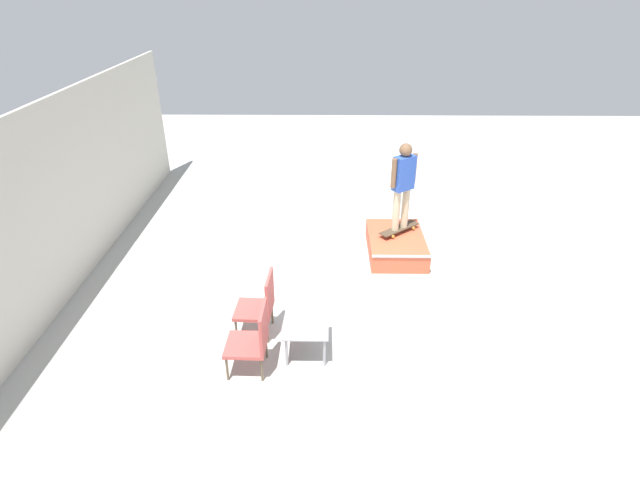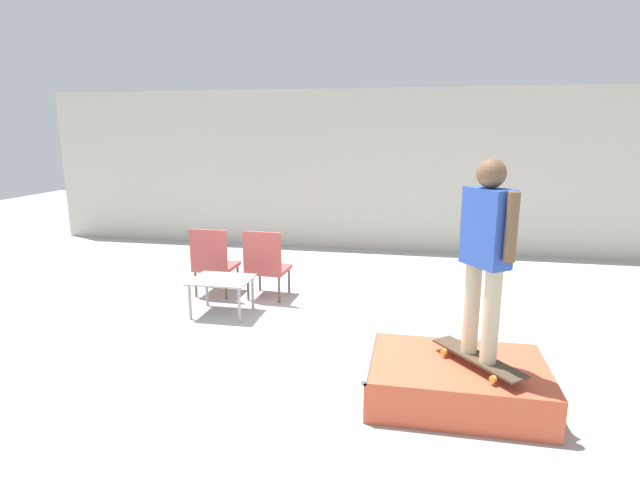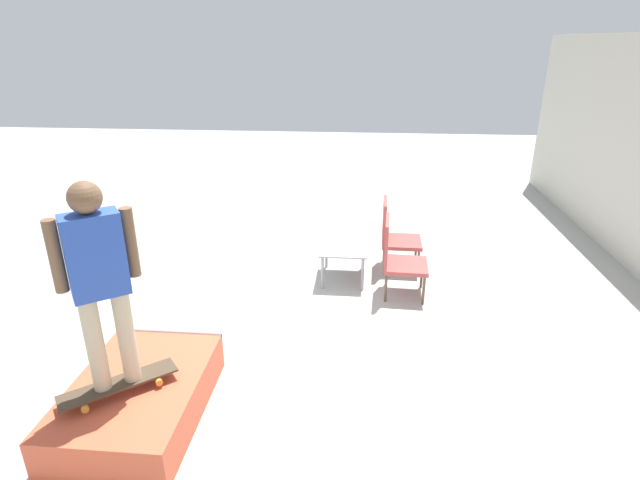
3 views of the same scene
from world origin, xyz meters
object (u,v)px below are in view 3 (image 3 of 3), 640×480
coffee_table (344,250)px  patio_chair_left (394,233)px  skate_ramp_box (140,398)px  patio_chair_right (397,256)px  person_skater (99,273)px  skateboard_on_ramp (119,384)px

coffee_table → patio_chair_left: patio_chair_left is taller
skate_ramp_box → patio_chair_right: patio_chair_right is taller
person_skater → patio_chair_left: (-3.25, 2.27, -0.87)m
person_skater → skateboard_on_ramp: bearing=-152.7°
skateboard_on_ramp → patio_chair_right: (-2.50, 2.27, 0.07)m
skate_ramp_box → skateboard_on_ramp: skateboard_on_ramp is taller
patio_chair_right → skateboard_on_ramp: bearing=140.7°
skateboard_on_ramp → person_skater: size_ratio=0.50×
coffee_table → skateboard_on_ramp: bearing=-29.4°
coffee_table → patio_chair_right: bearing=60.3°
skateboard_on_ramp → person_skater: bearing=24.0°
skateboard_on_ramp → patio_chair_left: (-3.25, 2.27, 0.07)m
skate_ramp_box → person_skater: (0.16, -0.06, 1.21)m
skate_ramp_box → patio_chair_left: size_ratio=1.56×
person_skater → patio_chair_right: person_skater is taller
skate_ramp_box → skateboard_on_ramp: bearing=-21.7°
skate_ramp_box → patio_chair_right: (-2.34, 2.21, 0.33)m
skate_ramp_box → patio_chair_left: bearing=144.5°
person_skater → coffee_table: bearing=-155.5°
patio_chair_left → patio_chair_right: (0.75, 0.00, 0.00)m
patio_chair_left → patio_chair_right: bearing=-178.7°
skate_ramp_box → skateboard_on_ramp: 0.31m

